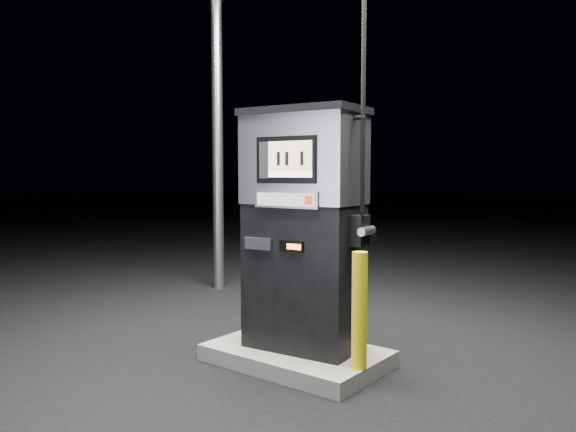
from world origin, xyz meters
The scene contains 5 objects.
ground centered at (0.00, 0.00, 0.00)m, with size 80.00×80.00×0.00m, color black.
pump_island centered at (0.00, 0.00, 0.07)m, with size 1.60×1.00×0.15m, color #5E5F5A.
fuel_dispenser centered at (0.05, 0.06, 1.28)m, with size 1.24×0.76×4.57m.
bollard_left centered at (-0.62, 0.03, 0.62)m, with size 0.12×0.12×0.93m, color #DEC00C.
bollard_right centered at (0.74, -0.12, 0.64)m, with size 0.13×0.13×0.98m, color #DEC00C.
Camera 1 is at (3.07, -4.07, 1.77)m, focal length 35.00 mm.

